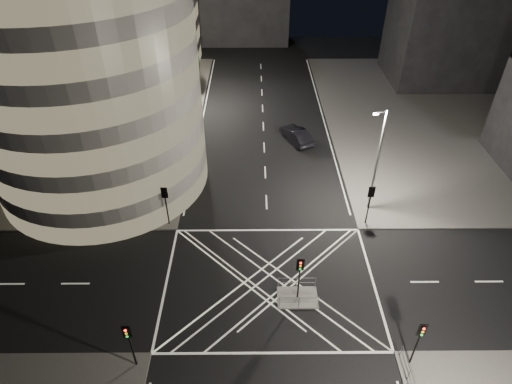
{
  "coord_description": "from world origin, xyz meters",
  "views": [
    {
      "loc": [
        -1.21,
        -22.0,
        25.58
      ],
      "look_at": [
        -1.02,
        7.65,
        3.0
      ],
      "focal_mm": 30.0,
      "sensor_mm": 36.0,
      "label": 1
    }
  ],
  "objects_px": {
    "sedan": "(296,135)",
    "street_lamp_left_near": "(164,142)",
    "traffic_signal_nl": "(129,339)",
    "traffic_signal_island": "(300,272)",
    "central_island": "(297,298)",
    "street_lamp_left_far": "(188,68)",
    "street_lamp_right_far": "(377,159)",
    "traffic_signal_fr": "(370,198)",
    "traffic_signal_fl": "(165,199)",
    "traffic_signal_nr": "(419,337)"
  },
  "relations": [
    {
      "from": "sedan",
      "to": "street_lamp_left_near",
      "type": "bearing_deg",
      "value": 10.55
    },
    {
      "from": "traffic_signal_nl",
      "to": "traffic_signal_island",
      "type": "bearing_deg",
      "value": 26.14
    },
    {
      "from": "central_island",
      "to": "street_lamp_left_far",
      "type": "xyz_separation_m",
      "value": [
        -11.44,
        31.5,
        5.47
      ]
    },
    {
      "from": "central_island",
      "to": "sedan",
      "type": "distance_m",
      "value": 22.93
    },
    {
      "from": "street_lamp_left_near",
      "to": "street_lamp_right_far",
      "type": "height_order",
      "value": "same"
    },
    {
      "from": "central_island",
      "to": "traffic_signal_fr",
      "type": "relative_size",
      "value": 0.75
    },
    {
      "from": "traffic_signal_fl",
      "to": "street_lamp_right_far",
      "type": "bearing_deg",
      "value": 6.88
    },
    {
      "from": "traffic_signal_fl",
      "to": "traffic_signal_nr",
      "type": "bearing_deg",
      "value": -37.69
    },
    {
      "from": "central_island",
      "to": "traffic_signal_nl",
      "type": "xyz_separation_m",
      "value": [
        -10.8,
        -5.3,
        2.84
      ]
    },
    {
      "from": "traffic_signal_island",
      "to": "sedan",
      "type": "bearing_deg",
      "value": 85.61
    },
    {
      "from": "traffic_signal_island",
      "to": "sedan",
      "type": "relative_size",
      "value": 0.78
    },
    {
      "from": "traffic_signal_island",
      "to": "street_lamp_left_far",
      "type": "distance_m",
      "value": 33.61
    },
    {
      "from": "traffic_signal_fr",
      "to": "street_lamp_right_far",
      "type": "bearing_deg",
      "value": 73.89
    },
    {
      "from": "central_island",
      "to": "traffic_signal_fl",
      "type": "height_order",
      "value": "traffic_signal_fl"
    },
    {
      "from": "traffic_signal_island",
      "to": "street_lamp_right_far",
      "type": "bearing_deg",
      "value": 54.7
    },
    {
      "from": "traffic_signal_nl",
      "to": "sedan",
      "type": "distance_m",
      "value": 30.89
    },
    {
      "from": "street_lamp_left_far",
      "to": "sedan",
      "type": "bearing_deg",
      "value": -33.25
    },
    {
      "from": "traffic_signal_fr",
      "to": "traffic_signal_island",
      "type": "bearing_deg",
      "value": -129.33
    },
    {
      "from": "street_lamp_left_far",
      "to": "street_lamp_right_far",
      "type": "height_order",
      "value": "same"
    },
    {
      "from": "street_lamp_left_near",
      "to": "sedan",
      "type": "bearing_deg",
      "value": 35.34
    },
    {
      "from": "central_island",
      "to": "traffic_signal_fr",
      "type": "height_order",
      "value": "traffic_signal_fr"
    },
    {
      "from": "traffic_signal_nr",
      "to": "traffic_signal_fr",
      "type": "bearing_deg",
      "value": 90.0
    },
    {
      "from": "traffic_signal_island",
      "to": "street_lamp_right_far",
      "type": "height_order",
      "value": "street_lamp_right_far"
    },
    {
      "from": "street_lamp_left_near",
      "to": "street_lamp_left_far",
      "type": "bearing_deg",
      "value": 90.0
    },
    {
      "from": "central_island",
      "to": "street_lamp_left_near",
      "type": "relative_size",
      "value": 0.3
    },
    {
      "from": "traffic_signal_nl",
      "to": "street_lamp_left_far",
      "type": "height_order",
      "value": "street_lamp_left_far"
    },
    {
      "from": "street_lamp_left_far",
      "to": "sedan",
      "type": "relative_size",
      "value": 1.95
    },
    {
      "from": "street_lamp_right_far",
      "to": "traffic_signal_fr",
      "type": "bearing_deg",
      "value": -106.11
    },
    {
      "from": "traffic_signal_fr",
      "to": "street_lamp_right_far",
      "type": "xyz_separation_m",
      "value": [
        0.64,
        2.2,
        2.63
      ]
    },
    {
      "from": "central_island",
      "to": "traffic_signal_island",
      "type": "bearing_deg",
      "value": 0.0
    },
    {
      "from": "street_lamp_left_near",
      "to": "street_lamp_right_far",
      "type": "xyz_separation_m",
      "value": [
        18.87,
        -3.0,
        0.0
      ]
    },
    {
      "from": "traffic_signal_island",
      "to": "traffic_signal_nl",
      "type": "bearing_deg",
      "value": -153.86
    },
    {
      "from": "traffic_signal_nr",
      "to": "traffic_signal_island",
      "type": "relative_size",
      "value": 1.0
    },
    {
      "from": "traffic_signal_fl",
      "to": "street_lamp_left_near",
      "type": "height_order",
      "value": "street_lamp_left_near"
    },
    {
      "from": "traffic_signal_island",
      "to": "street_lamp_left_near",
      "type": "bearing_deg",
      "value": 130.27
    },
    {
      "from": "traffic_signal_nl",
      "to": "street_lamp_left_near",
      "type": "height_order",
      "value": "street_lamp_left_near"
    },
    {
      "from": "traffic_signal_fl",
      "to": "traffic_signal_fr",
      "type": "xyz_separation_m",
      "value": [
        17.6,
        0.0,
        0.0
      ]
    },
    {
      "from": "traffic_signal_island",
      "to": "sedan",
      "type": "distance_m",
      "value": 23.01
    },
    {
      "from": "street_lamp_left_far",
      "to": "traffic_signal_fl",
      "type": "bearing_deg",
      "value": -88.43
    },
    {
      "from": "traffic_signal_nl",
      "to": "traffic_signal_fr",
      "type": "height_order",
      "value": "same"
    },
    {
      "from": "traffic_signal_fl",
      "to": "sedan",
      "type": "bearing_deg",
      "value": 49.21
    },
    {
      "from": "traffic_signal_fl",
      "to": "street_lamp_right_far",
      "type": "distance_m",
      "value": 18.55
    },
    {
      "from": "traffic_signal_nl",
      "to": "central_island",
      "type": "bearing_deg",
      "value": 26.14
    },
    {
      "from": "central_island",
      "to": "sedan",
      "type": "height_order",
      "value": "sedan"
    },
    {
      "from": "traffic_signal_nr",
      "to": "central_island",
      "type": "bearing_deg",
      "value": 142.07
    },
    {
      "from": "traffic_signal_fl",
      "to": "sedan",
      "type": "distance_m",
      "value": 19.33
    },
    {
      "from": "traffic_signal_fr",
      "to": "traffic_signal_nr",
      "type": "xyz_separation_m",
      "value": [
        0.0,
        -13.6,
        0.0
      ]
    },
    {
      "from": "traffic_signal_nl",
      "to": "traffic_signal_island",
      "type": "distance_m",
      "value": 12.03
    },
    {
      "from": "traffic_signal_fr",
      "to": "traffic_signal_nl",
      "type": "bearing_deg",
      "value": -142.31
    },
    {
      "from": "traffic_signal_nr",
      "to": "street_lamp_right_far",
      "type": "xyz_separation_m",
      "value": [
        0.64,
        15.8,
        2.63
      ]
    }
  ]
}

